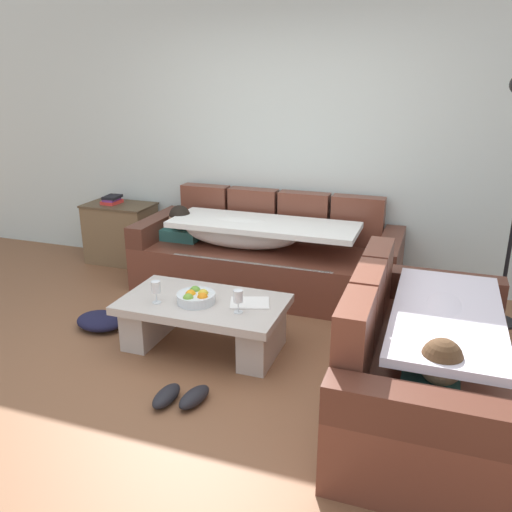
{
  "coord_description": "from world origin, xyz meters",
  "views": [
    {
      "loc": [
        1.36,
        -2.84,
        1.96
      ],
      "look_at": [
        0.02,
        1.0,
        0.55
      ],
      "focal_mm": 37.24,
      "sensor_mm": 36.0,
      "label": 1
    }
  ],
  "objects_px": {
    "couch_near_window": "(424,364)",
    "book_stack_on_cabinet": "(112,200)",
    "wine_glass_near_right": "(238,297)",
    "crumpled_garment": "(101,321)",
    "fruit_bowl": "(196,297)",
    "side_cabinet": "(121,233)",
    "pair_of_shoes": "(180,397)",
    "wine_glass_near_left": "(156,288)",
    "open_magazine": "(250,303)",
    "couch_along_wall": "(263,256)",
    "floor_lamp": "(512,190)",
    "coffee_table": "(204,318)"
  },
  "relations": [
    {
      "from": "open_magazine",
      "to": "pair_of_shoes",
      "type": "height_order",
      "value": "open_magazine"
    },
    {
      "from": "wine_glass_near_right",
      "to": "floor_lamp",
      "type": "relative_size",
      "value": 0.09
    },
    {
      "from": "couch_near_window",
      "to": "fruit_bowl",
      "type": "xyz_separation_m",
      "value": [
        -1.6,
        0.26,
        0.09
      ]
    },
    {
      "from": "floor_lamp",
      "to": "crumpled_garment",
      "type": "relative_size",
      "value": 4.88
    },
    {
      "from": "wine_glass_near_left",
      "to": "book_stack_on_cabinet",
      "type": "xyz_separation_m",
      "value": [
        -1.42,
        1.6,
        0.19
      ]
    },
    {
      "from": "book_stack_on_cabinet",
      "to": "floor_lamp",
      "type": "height_order",
      "value": "floor_lamp"
    },
    {
      "from": "wine_glass_near_right",
      "to": "pair_of_shoes",
      "type": "bearing_deg",
      "value": -104.8
    },
    {
      "from": "wine_glass_near_right",
      "to": "pair_of_shoes",
      "type": "height_order",
      "value": "wine_glass_near_right"
    },
    {
      "from": "couch_along_wall",
      "to": "pair_of_shoes",
      "type": "xyz_separation_m",
      "value": [
        0.11,
        -1.94,
        -0.28
      ]
    },
    {
      "from": "couch_near_window",
      "to": "side_cabinet",
      "type": "xyz_separation_m",
      "value": [
        -3.21,
        1.77,
        -0.01
      ]
    },
    {
      "from": "couch_near_window",
      "to": "book_stack_on_cabinet",
      "type": "height_order",
      "value": "couch_near_window"
    },
    {
      "from": "wine_glass_near_right",
      "to": "book_stack_on_cabinet",
      "type": "bearing_deg",
      "value": 142.55
    },
    {
      "from": "crumpled_garment",
      "to": "book_stack_on_cabinet",
      "type": "bearing_deg",
      "value": 118.74
    },
    {
      "from": "side_cabinet",
      "to": "open_magazine",
      "type": "bearing_deg",
      "value": -35.14
    },
    {
      "from": "floor_lamp",
      "to": "side_cabinet",
      "type": "bearing_deg",
      "value": 175.01
    },
    {
      "from": "couch_near_window",
      "to": "floor_lamp",
      "type": "height_order",
      "value": "floor_lamp"
    },
    {
      "from": "side_cabinet",
      "to": "book_stack_on_cabinet",
      "type": "relative_size",
      "value": 3.31
    },
    {
      "from": "couch_near_window",
      "to": "crumpled_garment",
      "type": "bearing_deg",
      "value": 82.7
    },
    {
      "from": "side_cabinet",
      "to": "floor_lamp",
      "type": "xyz_separation_m",
      "value": [
        3.71,
        -0.32,
        0.8
      ]
    },
    {
      "from": "couch_near_window",
      "to": "wine_glass_near_left",
      "type": "xyz_separation_m",
      "value": [
        -1.87,
        0.16,
        0.16
      ]
    },
    {
      "from": "floor_lamp",
      "to": "crumpled_garment",
      "type": "bearing_deg",
      "value": -159.42
    },
    {
      "from": "coffee_table",
      "to": "pair_of_shoes",
      "type": "relative_size",
      "value": 3.66
    },
    {
      "from": "open_magazine",
      "to": "book_stack_on_cabinet",
      "type": "bearing_deg",
      "value": 127.02
    },
    {
      "from": "couch_near_window",
      "to": "coffee_table",
      "type": "bearing_deg",
      "value": 78.88
    },
    {
      "from": "couch_along_wall",
      "to": "side_cabinet",
      "type": "bearing_deg",
      "value": 172.39
    },
    {
      "from": "book_stack_on_cabinet",
      "to": "crumpled_garment",
      "type": "relative_size",
      "value": 0.54
    },
    {
      "from": "couch_near_window",
      "to": "book_stack_on_cabinet",
      "type": "distance_m",
      "value": 3.75
    },
    {
      "from": "floor_lamp",
      "to": "open_magazine",
      "type": "bearing_deg",
      "value": -148.13
    },
    {
      "from": "wine_glass_near_left",
      "to": "open_magazine",
      "type": "xyz_separation_m",
      "value": [
        0.64,
        0.21,
        -0.11
      ]
    },
    {
      "from": "couch_along_wall",
      "to": "book_stack_on_cabinet",
      "type": "relative_size",
      "value": 11.15
    },
    {
      "from": "floor_lamp",
      "to": "pair_of_shoes",
      "type": "height_order",
      "value": "floor_lamp"
    },
    {
      "from": "floor_lamp",
      "to": "book_stack_on_cabinet",
      "type": "bearing_deg",
      "value": 175.17
    },
    {
      "from": "open_magazine",
      "to": "floor_lamp",
      "type": "xyz_separation_m",
      "value": [
        1.72,
        1.07,
        0.73
      ]
    },
    {
      "from": "open_magazine",
      "to": "wine_glass_near_right",
      "type": "bearing_deg",
      "value": -117.1
    },
    {
      "from": "floor_lamp",
      "to": "wine_glass_near_left",
      "type": "bearing_deg",
      "value": -151.57
    },
    {
      "from": "coffee_table",
      "to": "book_stack_on_cabinet",
      "type": "xyz_separation_m",
      "value": [
        -1.72,
        1.45,
        0.44
      ]
    },
    {
      "from": "couch_along_wall",
      "to": "crumpled_garment",
      "type": "relative_size",
      "value": 6.06
    },
    {
      "from": "book_stack_on_cabinet",
      "to": "open_magazine",
      "type": "bearing_deg",
      "value": -34.07
    },
    {
      "from": "side_cabinet",
      "to": "wine_glass_near_left",
      "type": "bearing_deg",
      "value": -50.09
    },
    {
      "from": "fruit_bowl",
      "to": "couch_along_wall",
      "type": "bearing_deg",
      "value": 86.68
    },
    {
      "from": "fruit_bowl",
      "to": "open_magazine",
      "type": "xyz_separation_m",
      "value": [
        0.37,
        0.11,
        -0.04
      ]
    },
    {
      "from": "crumpled_garment",
      "to": "coffee_table",
      "type": "bearing_deg",
      "value": -0.67
    },
    {
      "from": "fruit_bowl",
      "to": "wine_glass_near_left",
      "type": "height_order",
      "value": "wine_glass_near_left"
    },
    {
      "from": "fruit_bowl",
      "to": "side_cabinet",
      "type": "distance_m",
      "value": 2.21
    },
    {
      "from": "open_magazine",
      "to": "pair_of_shoes",
      "type": "xyz_separation_m",
      "value": [
        -0.18,
        -0.77,
        -0.34
      ]
    },
    {
      "from": "open_magazine",
      "to": "book_stack_on_cabinet",
      "type": "height_order",
      "value": "book_stack_on_cabinet"
    },
    {
      "from": "coffee_table",
      "to": "floor_lamp",
      "type": "relative_size",
      "value": 0.62
    },
    {
      "from": "couch_along_wall",
      "to": "fruit_bowl",
      "type": "xyz_separation_m",
      "value": [
        -0.07,
        -1.28,
        0.09
      ]
    },
    {
      "from": "couch_near_window",
      "to": "fruit_bowl",
      "type": "bearing_deg",
      "value": 80.84
    },
    {
      "from": "wine_glass_near_right",
      "to": "crumpled_garment",
      "type": "height_order",
      "value": "wine_glass_near_right"
    }
  ]
}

